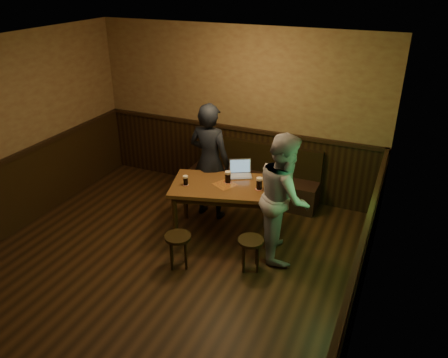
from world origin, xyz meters
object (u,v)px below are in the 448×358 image
at_px(stool_right, 251,245).
at_px(pint_mid, 228,177).
at_px(pub_table, 225,191).
at_px(pint_left, 186,180).
at_px(laptop, 240,172).
at_px(pint_right, 259,183).
at_px(person_grey, 284,197).
at_px(stool_left, 178,242).
at_px(bench, 254,181).
at_px(person_suit, 210,162).

height_order(stool_right, pint_mid, pint_mid).
xyz_separation_m(pub_table, stool_right, (0.64, -0.65, -0.34)).
relative_size(pint_left, laptop, 0.36).
xyz_separation_m(pub_table, pint_right, (0.49, 0.06, 0.19)).
relative_size(pub_table, person_grey, 0.96).
bearing_deg(pint_left, pub_table, 24.82).
bearing_deg(person_grey, stool_left, 103.99).
height_order(pub_table, stool_left, pub_table).
relative_size(bench, pint_left, 15.23).
bearing_deg(person_suit, person_grey, 161.35).
xyz_separation_m(stool_left, person_grey, (1.14, 0.84, 0.50)).
bearing_deg(pint_mid, laptop, 76.44).
height_order(pint_right, laptop, laptop).
bearing_deg(person_grey, stool_right, 131.53).
height_order(stool_left, pint_right, pint_right).
height_order(stool_left, person_grey, person_grey).
height_order(stool_right, laptop, laptop).
bearing_deg(stool_left, person_suit, 97.97).
relative_size(pint_mid, laptop, 0.44).
relative_size(pint_mid, person_suit, 0.10).
distance_m(stool_left, pint_left, 0.93).
xyz_separation_m(stool_right, pint_left, (-1.15, 0.42, 0.52)).
xyz_separation_m(pint_mid, laptop, (0.07, 0.30, -0.03)).
bearing_deg(pub_table, stool_left, -120.20).
distance_m(stool_right, laptop, 1.28).
bearing_deg(stool_right, pint_left, 160.04).
bearing_deg(pint_right, person_grey, -25.54).
bearing_deg(person_grey, pub_table, 59.30).
bearing_deg(pint_mid, person_suit, 142.56).
relative_size(pint_left, person_grey, 0.08).
bearing_deg(pub_table, person_suit, 120.37).
xyz_separation_m(bench, stool_right, (0.64, -1.88, 0.05)).
height_order(bench, stool_left, bench).
bearing_deg(person_suit, stool_right, 139.09).
height_order(stool_left, pint_left, pint_left).
height_order(pint_mid, pint_right, same).
xyz_separation_m(pub_table, person_grey, (0.90, -0.13, 0.17)).
height_order(stool_left, person_suit, person_suit).
bearing_deg(laptop, stool_right, -89.20).
xyz_separation_m(stool_left, stool_right, (0.89, 0.32, -0.01)).
bearing_deg(person_suit, laptop, 179.23).
height_order(bench, laptop, laptop).
height_order(pub_table, stool_right, pub_table).
relative_size(pub_table, stool_right, 3.73).
bearing_deg(pint_mid, stool_left, -103.69).
relative_size(laptop, person_suit, 0.22).
bearing_deg(bench, laptop, -84.43).
relative_size(pint_left, pint_right, 0.82).
bearing_deg(stool_left, pub_table, 75.87).
height_order(bench, person_suit, person_suit).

